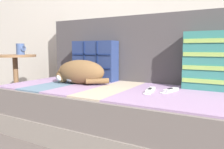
{
  "coord_description": "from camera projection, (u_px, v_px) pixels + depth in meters",
  "views": [
    {
      "loc": [
        0.62,
        -1.26,
        0.61
      ],
      "look_at": [
        -0.11,
        0.03,
        0.44
      ],
      "focal_mm": 35.0,
      "sensor_mm": 36.0,
      "label": 1
    }
  ],
  "objects": [
    {
      "name": "throw_pillow_quilted",
      "position": [
        95.0,
        61.0,
        1.92
      ],
      "size": [
        0.4,
        0.14,
        0.34
      ],
      "color": "navy",
      "rests_on": "couch"
    },
    {
      "name": "sleeping_cat",
      "position": [
        79.0,
        73.0,
        1.72
      ],
      "size": [
        0.45,
        0.25,
        0.19
      ],
      "color": "brown",
      "rests_on": "couch"
    },
    {
      "name": "couch",
      "position": [
        130.0,
        112.0,
        1.54
      ],
      "size": [
        1.97,
        0.88,
        0.34
      ],
      "color": "gray",
      "rests_on": "ground_plane"
    },
    {
      "name": "throw_pillow_striped",
      "position": [
        216.0,
        61.0,
        1.44
      ],
      "size": [
        0.41,
        0.14,
        0.39
      ],
      "color": "#337A70",
      "rests_on": "couch"
    },
    {
      "name": "game_remote_near",
      "position": [
        150.0,
        90.0,
        1.42
      ],
      "size": [
        0.07,
        0.21,
        0.02
      ],
      "color": "white",
      "rests_on": "couch"
    },
    {
      "name": "ground_plane",
      "position": [
        123.0,
        141.0,
        1.47
      ],
      "size": [
        14.0,
        14.0,
        0.0
      ],
      "primitive_type": "plane",
      "color": "#564C47"
    },
    {
      "name": "game_remote_far",
      "position": [
        170.0,
        90.0,
        1.42
      ],
      "size": [
        0.09,
        0.19,
        0.02
      ],
      "color": "white",
      "rests_on": "couch"
    },
    {
      "name": "end_table",
      "position": [
        16.0,
        73.0,
        2.16
      ],
      "size": [
        0.4,
        0.4,
        0.56
      ],
      "color": "brown",
      "rests_on": "ground_plane"
    },
    {
      "name": "coffee_mug",
      "position": [
        21.0,
        49.0,
        2.16
      ],
      "size": [
        0.09,
        0.08,
        0.11
      ],
      "color": "#3D517F",
      "rests_on": "end_table"
    },
    {
      "name": "sofa_backrest",
      "position": [
        149.0,
        49.0,
        1.81
      ],
      "size": [
        1.93,
        0.14,
        0.55
      ],
      "color": "#474242",
      "rests_on": "couch"
    }
  ]
}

